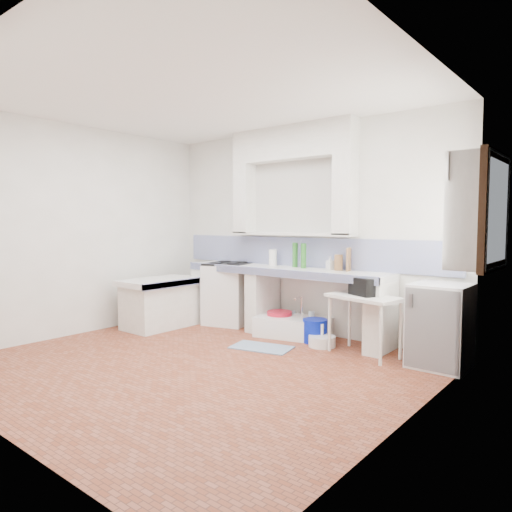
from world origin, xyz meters
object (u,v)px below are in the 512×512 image
Objects in this scene: stove at (229,294)px; side_table at (364,325)px; fridge at (440,325)px; sink at (294,328)px.

side_table is at bearing -21.15° from stove.
fridge is at bearing 20.68° from side_table.
side_table is (1.10, -0.20, 0.23)m from sink.
stove reaches higher than side_table.
fridge is (0.80, 0.12, 0.09)m from side_table.
sink is (1.20, -0.05, -0.32)m from stove.
fridge is at bearing -16.38° from sink.
fridge is (3.11, -0.13, -0.00)m from stove.
stove is 3.11m from fridge.
sink is 1.11× the size of fridge.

